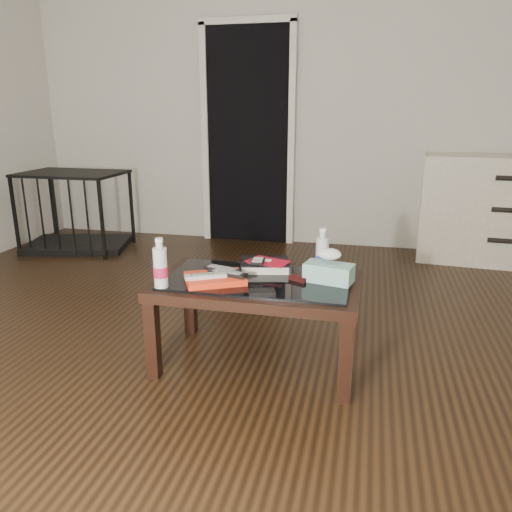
{
  "coord_description": "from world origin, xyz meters",
  "views": [
    {
      "loc": [
        0.76,
        -2.24,
        1.28
      ],
      "look_at": [
        0.22,
        0.13,
        0.55
      ],
      "focal_mm": 35.0,
      "sensor_mm": 36.0,
      "label": 1
    }
  ],
  "objects_px": {
    "coffee_table": "(258,291)",
    "pet_crate": "(77,224)",
    "water_bottle_right": "(322,251)",
    "tissue_box": "(329,273)",
    "textbook": "(265,265)",
    "water_bottle_left": "(160,263)",
    "dresser": "(496,210)"
  },
  "relations": [
    {
      "from": "dresser",
      "to": "water_bottle_left",
      "type": "xyz_separation_m",
      "value": [
        -1.97,
        -2.41,
        0.13
      ]
    },
    {
      "from": "coffee_table",
      "to": "tissue_box",
      "type": "relative_size",
      "value": 4.35
    },
    {
      "from": "pet_crate",
      "to": "tissue_box",
      "type": "xyz_separation_m",
      "value": [
        2.49,
        -1.75,
        0.28
      ]
    },
    {
      "from": "coffee_table",
      "to": "dresser",
      "type": "height_order",
      "value": "dresser"
    },
    {
      "from": "coffee_table",
      "to": "pet_crate",
      "type": "height_order",
      "value": "pet_crate"
    },
    {
      "from": "pet_crate",
      "to": "tissue_box",
      "type": "distance_m",
      "value": 3.06
    },
    {
      "from": "textbook",
      "to": "coffee_table",
      "type": "bearing_deg",
      "value": -104.08
    },
    {
      "from": "textbook",
      "to": "tissue_box",
      "type": "bearing_deg",
      "value": -31.8
    },
    {
      "from": "dresser",
      "to": "water_bottle_left",
      "type": "bearing_deg",
      "value": -124.02
    },
    {
      "from": "water_bottle_left",
      "to": "water_bottle_right",
      "type": "xyz_separation_m",
      "value": [
        0.72,
        0.37,
        0.0
      ]
    },
    {
      "from": "coffee_table",
      "to": "dresser",
      "type": "distance_m",
      "value": 2.69
    },
    {
      "from": "water_bottle_right",
      "to": "tissue_box",
      "type": "xyz_separation_m",
      "value": [
        0.05,
        -0.11,
        -0.07
      ]
    },
    {
      "from": "textbook",
      "to": "water_bottle_left",
      "type": "relative_size",
      "value": 1.05
    },
    {
      "from": "water_bottle_right",
      "to": "coffee_table",
      "type": "bearing_deg",
      "value": -153.97
    },
    {
      "from": "coffee_table",
      "to": "tissue_box",
      "type": "distance_m",
      "value": 0.37
    },
    {
      "from": "textbook",
      "to": "water_bottle_right",
      "type": "xyz_separation_m",
      "value": [
        0.3,
        -0.01,
        0.1
      ]
    },
    {
      "from": "pet_crate",
      "to": "water_bottle_left",
      "type": "xyz_separation_m",
      "value": [
        1.73,
        -2.0,
        0.35
      ]
    },
    {
      "from": "coffee_table",
      "to": "pet_crate",
      "type": "bearing_deg",
      "value": 140.28
    },
    {
      "from": "tissue_box",
      "to": "dresser",
      "type": "bearing_deg",
      "value": 73.57
    },
    {
      "from": "dresser",
      "to": "water_bottle_right",
      "type": "xyz_separation_m",
      "value": [
        -1.25,
        -2.04,
        0.13
      ]
    },
    {
      "from": "tissue_box",
      "to": "water_bottle_right",
      "type": "bearing_deg",
      "value": 124.83
    },
    {
      "from": "water_bottle_left",
      "to": "tissue_box",
      "type": "height_order",
      "value": "water_bottle_left"
    },
    {
      "from": "dresser",
      "to": "tissue_box",
      "type": "xyz_separation_m",
      "value": [
        -1.21,
        -2.16,
        0.06
      ]
    },
    {
      "from": "water_bottle_left",
      "to": "dresser",
      "type": "bearing_deg",
      "value": 50.71
    },
    {
      "from": "dresser",
      "to": "textbook",
      "type": "height_order",
      "value": "dresser"
    },
    {
      "from": "pet_crate",
      "to": "water_bottle_left",
      "type": "relative_size",
      "value": 4.27
    },
    {
      "from": "coffee_table",
      "to": "water_bottle_right",
      "type": "bearing_deg",
      "value": 26.03
    },
    {
      "from": "pet_crate",
      "to": "textbook",
      "type": "xyz_separation_m",
      "value": [
        2.15,
        -1.63,
        0.25
      ]
    },
    {
      "from": "coffee_table",
      "to": "tissue_box",
      "type": "bearing_deg",
      "value": 5.54
    },
    {
      "from": "dresser",
      "to": "water_bottle_right",
      "type": "distance_m",
      "value": 2.4
    },
    {
      "from": "coffee_table",
      "to": "textbook",
      "type": "bearing_deg",
      "value": 88.26
    },
    {
      "from": "coffee_table",
      "to": "water_bottle_right",
      "type": "height_order",
      "value": "water_bottle_right"
    }
  ]
}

